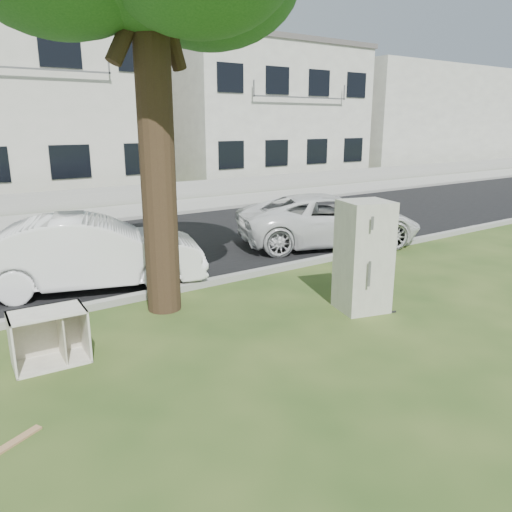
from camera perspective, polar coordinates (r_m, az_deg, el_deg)
ground at (r=7.12m, az=-1.21°, el=-9.65°), size 120.00×120.00×0.00m
road at (r=12.30m, az=-16.91°, el=0.40°), size 120.00×7.00×0.01m
kerb_near at (r=9.12m, az=-9.81°, el=-4.23°), size 120.00×0.18×0.12m
kerb_far at (r=15.65m, az=-21.03°, el=3.06°), size 120.00×0.18×0.12m
sidewalk at (r=17.04m, az=-22.25°, el=3.86°), size 120.00×2.80×0.01m
low_wall at (r=18.53m, az=-23.49°, el=5.64°), size 120.00×0.15×0.70m
townhouse_center at (r=23.18m, az=-27.00°, el=15.31°), size 11.22×8.16×7.44m
townhouse_right at (r=27.69m, az=-0.66°, el=15.94°), size 10.20×8.16×6.84m
filler_right at (r=37.71m, az=17.38°, el=14.70°), size 16.00×9.00×6.40m
fridge at (r=8.17m, az=12.18°, el=-0.05°), size 0.89×0.86×1.79m
cabinet at (r=6.88m, az=-22.55°, el=-8.59°), size 0.93×0.61×0.70m
car_center at (r=9.61m, az=-18.35°, el=0.40°), size 4.32×2.60×1.35m
car_right at (r=12.59m, az=8.35°, el=4.14°), size 4.99×3.58×1.26m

